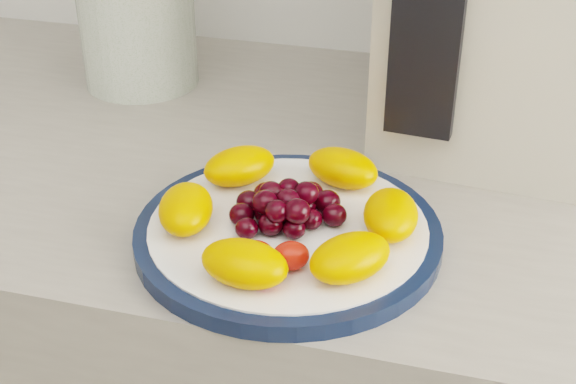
# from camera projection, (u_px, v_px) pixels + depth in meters

# --- Properties ---
(plate_rim) EXTENTS (0.27, 0.27, 0.01)m
(plate_rim) POSITION_uv_depth(u_px,v_px,m) (288.00, 234.00, 0.70)
(plate_rim) COLOR #0D1932
(plate_rim) RESTS_ON counter
(plate_face) EXTENTS (0.24, 0.24, 0.02)m
(plate_face) POSITION_uv_depth(u_px,v_px,m) (288.00, 233.00, 0.70)
(plate_face) COLOR white
(plate_face) RESTS_ON counter
(canister) EXTENTS (0.18, 0.18, 0.17)m
(canister) POSITION_uv_depth(u_px,v_px,m) (137.00, 18.00, 0.97)
(canister) COLOR #385C1D
(canister) RESTS_ON counter
(fruit_plate) EXTENTS (0.23, 0.23, 0.04)m
(fruit_plate) POSITION_uv_depth(u_px,v_px,m) (289.00, 212.00, 0.68)
(fruit_plate) COLOR #FF8000
(fruit_plate) RESTS_ON plate_face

